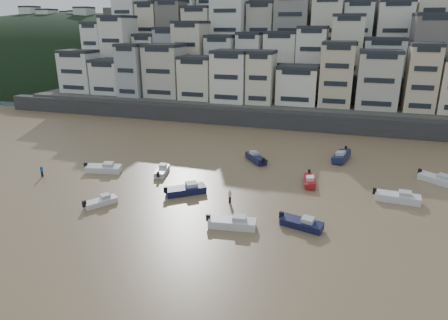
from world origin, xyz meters
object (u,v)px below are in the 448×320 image
(boat_i, at_px, (341,155))
(person_pink, at_px, (230,196))
(boat_k, at_px, (104,167))
(boat_d, at_px, (398,196))
(boat_e, at_px, (310,180))
(boat_b, at_px, (302,222))
(boat_g, at_px, (437,178))
(boat_c, at_px, (186,189))
(boat_j, at_px, (101,201))
(boat_f, at_px, (162,170))
(person_blue, at_px, (42,171))
(boat_a, at_px, (232,221))
(boat_h, at_px, (256,157))

(boat_i, xyz_separation_m, person_pink, (-12.70, -21.16, 0.01))
(boat_i, height_order, boat_k, boat_i)
(boat_d, relative_size, boat_e, 1.18)
(boat_k, bearing_deg, boat_b, -28.08)
(boat_k, bearing_deg, person_pink, -24.68)
(boat_d, xyz_separation_m, person_pink, (-19.98, -6.59, 0.07))
(boat_g, bearing_deg, boat_d, -90.65)
(boat_c, bearing_deg, boat_g, -13.78)
(boat_k, relative_size, person_pink, 3.30)
(boat_j, bearing_deg, boat_f, 22.23)
(boat_b, bearing_deg, boat_f, 169.03)
(person_blue, bearing_deg, boat_c, 1.20)
(boat_a, height_order, boat_j, boat_a)
(boat_i, distance_m, person_blue, 46.37)
(boat_i, relative_size, boat_k, 1.10)
(boat_a, relative_size, boat_f, 1.18)
(person_blue, bearing_deg, boat_i, 26.75)
(boat_c, bearing_deg, boat_e, -8.71)
(boat_c, bearing_deg, boat_h, 32.12)
(person_pink, bearing_deg, boat_f, 152.35)
(boat_a, bearing_deg, boat_f, 131.47)
(boat_a, relative_size, boat_i, 0.90)
(boat_i, relative_size, person_pink, 3.62)
(boat_a, relative_size, person_blue, 3.27)
(boat_b, distance_m, person_blue, 38.30)
(boat_b, height_order, person_blue, person_blue)
(boat_a, xyz_separation_m, boat_b, (7.24, 2.18, -0.08))
(boat_b, height_order, boat_h, boat_h)
(boat_d, bearing_deg, boat_h, 158.37)
(boat_k, distance_m, person_blue, 8.67)
(boat_a, bearing_deg, boat_b, 9.17)
(boat_f, bearing_deg, boat_g, -89.82)
(boat_d, distance_m, boat_f, 32.47)
(boat_d, bearing_deg, boat_i, 120.34)
(boat_j, xyz_separation_m, person_pink, (14.92, 5.50, 0.28))
(boat_b, relative_size, boat_k, 0.89)
(boat_b, distance_m, boat_c, 16.28)
(boat_d, bearing_deg, boat_a, -140.82)
(boat_e, distance_m, boat_i, 12.69)
(boat_g, xyz_separation_m, person_pink, (-25.85, -14.90, 0.14))
(boat_c, relative_size, person_pink, 3.28)
(boat_c, bearing_deg, boat_i, 9.56)
(boat_b, bearing_deg, person_blue, -171.68)
(person_blue, bearing_deg, boat_j, -22.75)
(boat_f, height_order, person_blue, person_blue)
(boat_c, relative_size, boat_j, 1.32)
(boat_c, relative_size, boat_h, 1.04)
(boat_f, distance_m, person_pink, 14.10)
(boat_i, bearing_deg, boat_a, -9.87)
(boat_j, relative_size, boat_k, 0.76)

